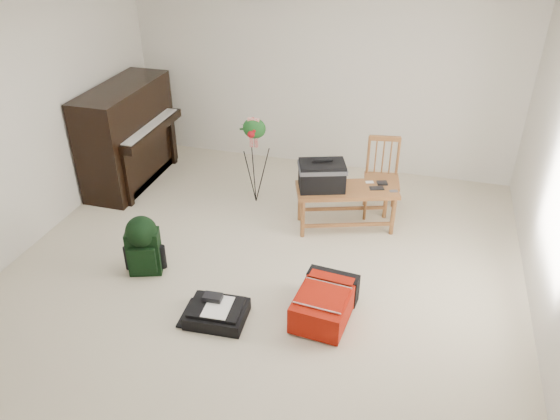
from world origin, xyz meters
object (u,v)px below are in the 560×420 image
(red_suitcase, at_px, (326,300))
(flower_stand, at_px, (255,161))
(black_duffel, at_px, (217,312))
(piano, at_px, (129,137))
(bench, at_px, (330,177))
(dining_chair, at_px, (382,178))
(green_backpack, at_px, (143,243))

(red_suitcase, xyz_separation_m, flower_stand, (-1.22, 1.75, 0.38))
(flower_stand, bearing_deg, black_duffel, -83.59)
(piano, relative_size, flower_stand, 1.37)
(bench, relative_size, dining_chair, 1.30)
(piano, relative_size, green_backpack, 2.42)
(red_suitcase, bearing_deg, bench, 106.02)
(bench, bearing_deg, flower_stand, 145.07)
(black_duffel, bearing_deg, red_suitcase, 17.06)
(flower_stand, bearing_deg, dining_chair, 3.88)
(piano, relative_size, dining_chair, 1.67)
(green_backpack, distance_m, flower_stand, 1.76)
(red_suitcase, bearing_deg, piano, 153.03)
(dining_chair, relative_size, green_backpack, 1.45)
(bench, xyz_separation_m, green_backpack, (-1.55, -1.36, -0.25))
(piano, bearing_deg, red_suitcase, -32.43)
(green_backpack, bearing_deg, flower_stand, 50.83)
(piano, height_order, bench, piano)
(dining_chair, height_order, red_suitcase, dining_chair)
(green_backpack, bearing_deg, bench, 22.58)
(dining_chair, xyz_separation_m, green_backpack, (-2.07, -1.79, -0.10))
(dining_chair, height_order, flower_stand, flower_stand)
(piano, height_order, black_duffel, piano)
(piano, relative_size, bench, 1.28)
(green_backpack, bearing_deg, piano, 103.24)
(piano, distance_m, dining_chair, 3.16)
(black_duffel, height_order, flower_stand, flower_stand)
(bench, distance_m, black_duffel, 1.99)
(red_suitcase, bearing_deg, black_duffel, -153.90)
(piano, height_order, green_backpack, piano)
(dining_chair, bearing_deg, flower_stand, 177.63)
(bench, height_order, dining_chair, dining_chair)
(dining_chair, xyz_separation_m, black_duffel, (-1.14, -2.25, -0.36))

